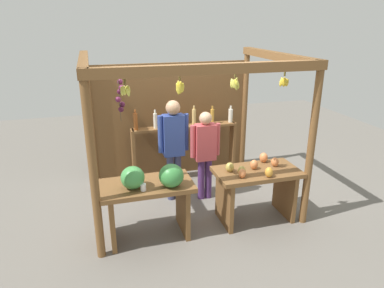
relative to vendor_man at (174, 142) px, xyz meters
name	(u,v)px	position (x,y,z in m)	size (l,w,h in m)	color
ground_plane	(188,199)	(0.21, -0.10, -0.98)	(12.00, 12.00, 0.00)	slate
market_stall	(180,111)	(0.20, 0.37, 0.38)	(2.94, 2.28, 2.29)	brown
fruit_counter_left	(150,191)	(-0.54, -0.96, -0.30)	(1.18, 0.64, 1.07)	brown
fruit_counter_right	(256,183)	(0.98, -0.91, -0.40)	(1.18, 0.65, 0.92)	brown
bottle_shelf_unit	(185,137)	(0.37, 0.71, -0.18)	(1.88, 0.22, 1.35)	brown
vendor_man	(174,142)	(0.00, 0.00, 0.00)	(0.48, 0.22, 1.63)	#3C4064
vendor_woman	(205,149)	(0.48, -0.11, -0.12)	(0.48, 0.20, 1.44)	#502E68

